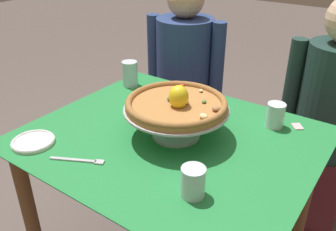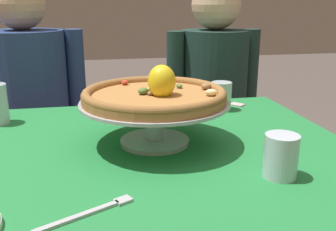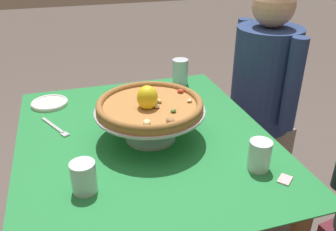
{
  "view_description": "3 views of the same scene",
  "coord_description": "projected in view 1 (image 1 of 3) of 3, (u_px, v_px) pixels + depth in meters",
  "views": [
    {
      "loc": [
        0.67,
        -0.97,
        1.49
      ],
      "look_at": [
        -0.0,
        -0.01,
        0.86
      ],
      "focal_mm": 38.15,
      "sensor_mm": 36.0,
      "label": 1
    },
    {
      "loc": [
        -0.14,
        -0.95,
        1.14
      ],
      "look_at": [
        0.06,
        0.1,
        0.82
      ],
      "focal_mm": 40.8,
      "sensor_mm": 36.0,
      "label": 2
    },
    {
      "loc": [
        1.12,
        -0.25,
        1.46
      ],
      "look_at": [
        0.04,
        0.08,
        0.86
      ],
      "focal_mm": 37.86,
      "sensor_mm": 36.0,
      "label": 3
    }
  ],
  "objects": [
    {
      "name": "dining_table",
      "position": [
        170.0,
        162.0,
        1.44
      ],
      "size": [
        1.08,
        0.92,
        0.77
      ],
      "color": "brown",
      "rests_on": "ground"
    },
    {
      "name": "pizza_stand",
      "position": [
        176.0,
        116.0,
        1.35
      ],
      "size": [
        0.4,
        0.4,
        0.12
      ],
      "color": "#B7B7C1",
      "rests_on": "dining_table"
    },
    {
      "name": "pizza",
      "position": [
        177.0,
        103.0,
        1.33
      ],
      "size": [
        0.38,
        0.38,
        0.1
      ],
      "color": "#AD753D",
      "rests_on": "pizza_stand"
    },
    {
      "name": "water_glass_front_right",
      "position": [
        193.0,
        183.0,
        1.06
      ],
      "size": [
        0.08,
        0.08,
        0.1
      ],
      "color": "silver",
      "rests_on": "dining_table"
    },
    {
      "name": "water_glass_back_left",
      "position": [
        130.0,
        75.0,
        1.8
      ],
      "size": [
        0.08,
        0.08,
        0.13
      ],
      "color": "silver",
      "rests_on": "dining_table"
    },
    {
      "name": "water_glass_back_right",
      "position": [
        275.0,
        117.0,
        1.43
      ],
      "size": [
        0.07,
        0.07,
        0.1
      ],
      "color": "silver",
      "rests_on": "dining_table"
    },
    {
      "name": "side_plate",
      "position": [
        33.0,
        141.0,
        1.34
      ],
      "size": [
        0.16,
        0.16,
        0.02
      ],
      "color": "silver",
      "rests_on": "dining_table"
    },
    {
      "name": "dinner_fork",
      "position": [
        80.0,
        160.0,
        1.24
      ],
      "size": [
        0.18,
        0.1,
        0.01
      ],
      "color": "#B7B7C1",
      "rests_on": "dining_table"
    },
    {
      "name": "sugar_packet",
      "position": [
        297.0,
        126.0,
        1.45
      ],
      "size": [
        0.06,
        0.06,
        0.0
      ],
      "primitive_type": "cube",
      "rotation": [
        0.0,
        0.0,
        2.26
      ],
      "color": "beige",
      "rests_on": "dining_table"
    },
    {
      "name": "diner_left",
      "position": [
        184.0,
        87.0,
        2.23
      ],
      "size": [
        0.49,
        0.38,
        1.24
      ],
      "color": "gray",
      "rests_on": "ground"
    },
    {
      "name": "diner_right",
      "position": [
        327.0,
        124.0,
        1.82
      ],
      "size": [
        0.47,
        0.36,
        1.24
      ],
      "color": "maroon",
      "rests_on": "ground"
    }
  ]
}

